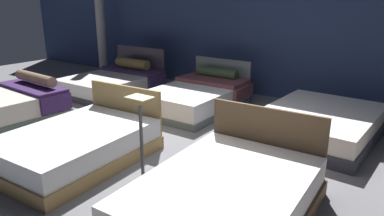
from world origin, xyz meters
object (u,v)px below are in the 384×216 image
object	(u,v)px
bed_6	(319,123)
bed_1	(77,145)
support_pillar	(100,12)
bed_2	(226,198)
bed_5	(198,96)
bed_4	(114,82)
price_sign	(142,152)

from	to	relation	value
bed_6	bed_1	bearing A→B (deg)	-128.20
bed_6	support_pillar	size ratio (longest dim) A/B	0.63
bed_2	bed_6	size ratio (longest dim) A/B	0.99
bed_5	bed_6	size ratio (longest dim) A/B	0.96
bed_4	bed_6	world-z (taller)	bed_4
bed_1	bed_2	distance (m)	2.31
bed_1	price_sign	bearing A→B (deg)	-1.90
price_sign	support_pillar	world-z (taller)	support_pillar
bed_2	bed_4	bearing A→B (deg)	146.45
bed_5	price_sign	distance (m)	3.10
bed_2	bed_6	distance (m)	2.78
bed_6	support_pillar	world-z (taller)	support_pillar
bed_6	price_sign	bearing A→B (deg)	-111.25
bed_2	support_pillar	bearing A→B (deg)	145.46
bed_4	bed_2	bearing A→B (deg)	-31.99
bed_1	bed_4	world-z (taller)	bed_4
price_sign	bed_1	bearing A→B (deg)	-178.55
bed_1	price_sign	xyz separation A→B (m)	(1.19, 0.03, 0.20)
bed_2	bed_4	distance (m)	5.43
price_sign	bed_6	bearing A→B (deg)	66.50
bed_2	bed_6	world-z (taller)	bed_2
bed_1	bed_4	size ratio (longest dim) A/B	1.01
bed_2	bed_5	xyz separation A→B (m)	(-2.33, 2.85, 0.02)
bed_4	price_sign	xyz separation A→B (m)	(3.54, -2.79, 0.19)
bed_5	bed_6	xyz separation A→B (m)	(2.41, -0.07, -0.04)
bed_2	support_pillar	distance (m)	7.70
bed_4	support_pillar	xyz separation A→B (m)	(-1.74, 1.19, 1.52)
bed_1	price_sign	distance (m)	1.20
price_sign	bed_2	bearing A→B (deg)	-0.07
bed_1	bed_5	distance (m)	2.88
bed_4	support_pillar	bearing A→B (deg)	144.47
bed_5	bed_6	world-z (taller)	bed_5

